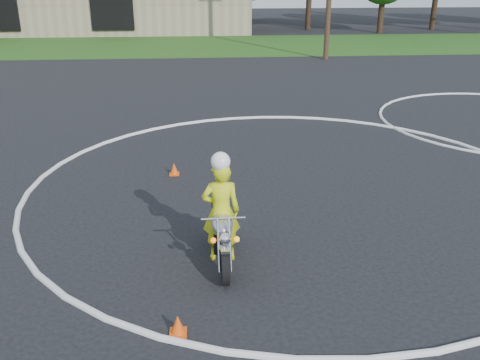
{
  "coord_description": "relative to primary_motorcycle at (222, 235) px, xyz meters",
  "views": [
    {
      "loc": [
        -2.11,
        -8.41,
        4.75
      ],
      "look_at": [
        -1.38,
        0.68,
        1.1
      ],
      "focal_mm": 40.0,
      "sensor_mm": 36.0,
      "label": 1
    }
  ],
  "objects": [
    {
      "name": "rider_primary_grp",
      "position": [
        -0.0,
        0.14,
        0.44
      ],
      "size": [
        0.66,
        0.44,
        1.97
      ],
      "rotation": [
        0.0,
        0.0,
        0.02
      ],
      "color": "#CEDB17",
      "rests_on": "ground"
    },
    {
      "name": "course_markings",
      "position": [
        3.94,
        4.71,
        -0.51
      ],
      "size": [
        19.05,
        19.05,
        0.12
      ],
      "color": "silver",
      "rests_on": "ground"
    },
    {
      "name": "primary_motorcycle",
      "position": [
        0.0,
        0.0,
        0.0
      ],
      "size": [
        0.71,
        2.02,
        1.06
      ],
      "rotation": [
        0.0,
        0.0,
        0.02
      ],
      "color": "black",
      "rests_on": "ground"
    },
    {
      "name": "grass_strip",
      "position": [
        1.77,
        27.36,
        -0.51
      ],
      "size": [
        120.0,
        10.0,
        0.02
      ],
      "primitive_type": "cube",
      "color": "#1E4714",
      "rests_on": "ground"
    },
    {
      "name": "ground",
      "position": [
        1.77,
        0.36,
        -0.52
      ],
      "size": [
        120.0,
        120.0,
        0.0
      ],
      "primitive_type": "plane",
      "color": "black",
      "rests_on": "ground"
    }
  ]
}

